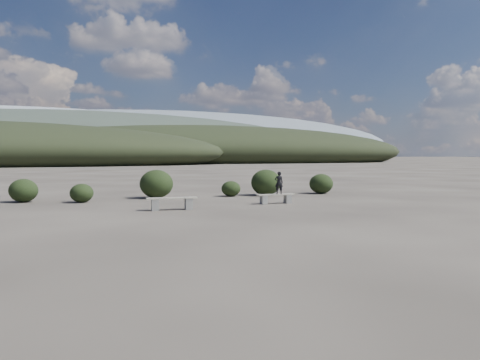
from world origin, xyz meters
name	(u,v)px	position (x,y,z in m)	size (l,w,h in m)	color
ground	(290,223)	(0.00, 0.00, 0.00)	(1200.00, 1200.00, 0.00)	#332D27
bench_left	(172,202)	(-2.40, 4.55, 0.28)	(1.86, 0.57, 0.46)	slate
bench_right	(276,198)	(2.07, 5.18, 0.24)	(1.61, 0.39, 0.40)	slate
seated_person	(279,183)	(2.22, 5.17, 0.86)	(0.34, 0.22, 0.92)	black
shrub_a	(82,193)	(-5.30, 8.64, 0.40)	(0.97, 0.97, 0.79)	black
shrub_b	(156,184)	(-1.96, 9.49, 0.66)	(1.54, 1.54, 1.32)	black
shrub_c	(231,189)	(1.59, 9.12, 0.37)	(0.93, 0.93, 0.74)	black
shrub_d	(266,182)	(3.37, 8.95, 0.64)	(1.47, 1.47, 1.29)	black
shrub_e	(321,184)	(6.52, 8.93, 0.51)	(1.23, 1.23, 1.02)	black
shrub_f	(23,191)	(-7.58, 9.67, 0.50)	(1.17, 1.17, 0.99)	black
mountain_ridges	(53,143)	(-7.48, 339.06, 10.84)	(500.00, 400.00, 56.00)	black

